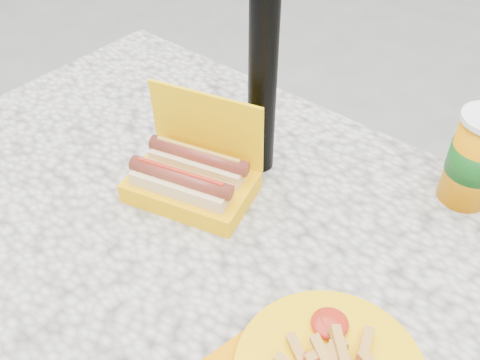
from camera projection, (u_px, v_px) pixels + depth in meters
The scene contains 3 objects.
picnic_table at pixel (206, 250), 1.01m from camera, with size 1.20×0.80×0.75m.
hotdog_box at pixel (192, 177), 0.94m from camera, with size 0.25×0.19×0.18m.
soda_cup at pixel (476, 159), 0.90m from camera, with size 0.09×0.09×0.18m.
Camera 1 is at (0.47, -0.47, 1.42)m, focal length 40.00 mm.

